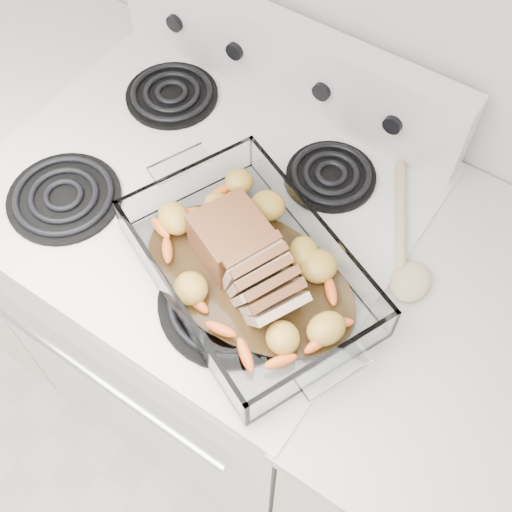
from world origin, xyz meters
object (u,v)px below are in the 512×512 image
Objects in this scene: electric_range at (213,302)px; pork_roast at (238,257)px; counter_right at (460,458)px; baking_dish at (249,273)px; counter_left at (22,186)px.

electric_range is 4.93× the size of pork_roast.
baking_dish is (-0.47, -0.11, 0.50)m from counter_right.
electric_range is 0.67m from counter_left.
pork_roast is at bearing -7.73° from counter_left.
pork_roast is at bearing -156.59° from baking_dish.
pork_roast is (0.83, -0.11, 0.53)m from counter_left.
counter_right is at bearing -0.10° from electric_range.
baking_dish is at bearing -30.88° from electric_range.
baking_dish is at bearing -166.54° from counter_right.
baking_dish is (0.86, -0.11, 0.50)m from counter_left.
pork_roast is at bearing -34.05° from electric_range.
pork_roast is (-0.50, -0.11, 0.53)m from counter_right.
electric_range reaches higher than counter_left.
electric_range reaches higher than counter_right.
counter_left is (-0.67, -0.00, -0.02)m from electric_range.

